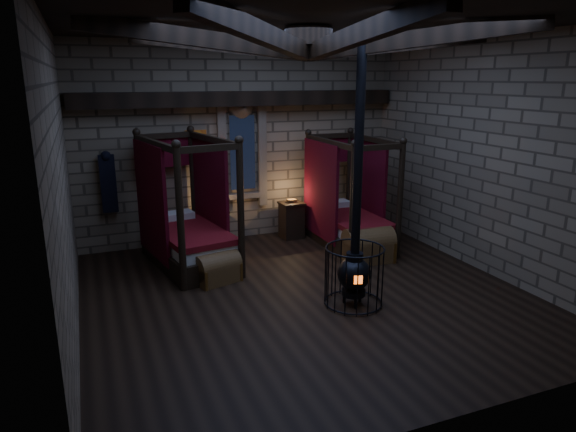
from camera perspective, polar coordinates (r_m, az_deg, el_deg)
name	(u,v)px	position (r m, az deg, el deg)	size (l,w,h in m)	color
room	(306,59)	(7.95, 1.99, 17.07)	(7.02, 7.02, 4.29)	black
bed_left	(188,234)	(9.97, -11.09, -1.93)	(1.60, 2.48, 2.42)	black
bed_right	(348,219)	(10.99, 6.65, -0.33)	(1.16, 2.19, 2.28)	black
trunk_left	(217,269)	(9.08, -7.86, -5.82)	(0.86, 0.68, 0.56)	brown
trunk_right	(368,246)	(10.12, 8.92, -3.31)	(0.99, 0.68, 0.69)	brown
nightstand_left	(216,228)	(10.96, -8.04, -1.33)	(0.55, 0.53, 0.94)	black
nightstand_right	(292,220)	(11.43, 0.39, -0.40)	(0.52, 0.50, 0.88)	black
stove	(354,269)	(8.09, 7.38, -5.87)	(0.93, 0.93, 4.05)	black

